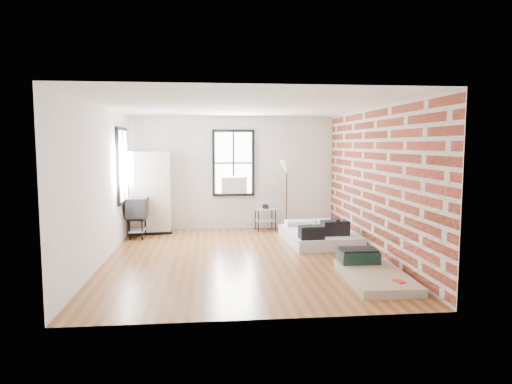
{
  "coord_description": "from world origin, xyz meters",
  "views": [
    {
      "loc": [
        -0.59,
        -8.28,
        2.11
      ],
      "look_at": [
        0.29,
        0.3,
        1.2
      ],
      "focal_mm": 32.0,
      "sensor_mm": 36.0,
      "label": 1
    }
  ],
  "objects": [
    {
      "name": "room_shell",
      "position": [
        0.23,
        0.36,
        1.74
      ],
      "size": [
        5.02,
        6.02,
        2.8
      ],
      "color": "silver",
      "rests_on": "ground"
    },
    {
      "name": "wardrobe",
      "position": [
        -2.0,
        2.65,
        0.97
      ],
      "size": [
        1.05,
        0.69,
        1.94
      ],
      "rotation": [
        0.0,
        0.0,
        0.13
      ],
      "color": "black",
      "rests_on": "ground"
    },
    {
      "name": "side_table",
      "position": [
        0.77,
        2.72,
        0.43
      ],
      "size": [
        0.53,
        0.45,
        0.64
      ],
      "rotation": [
        0.0,
        0.0,
        0.14
      ],
      "color": "black",
      "rests_on": "ground"
    },
    {
      "name": "mattress_bare",
      "position": [
        1.93,
        -1.48,
        0.11
      ],
      "size": [
        0.97,
        1.75,
        0.37
      ],
      "rotation": [
        0.0,
        0.0,
        -0.04
      ],
      "color": "tan",
      "rests_on": "ground"
    },
    {
      "name": "floor_lamp",
      "position": [
        1.28,
        2.65,
        1.48
      ],
      "size": [
        0.37,
        0.37,
        1.73
      ],
      "color": "black",
      "rests_on": "ground"
    },
    {
      "name": "mattress_main",
      "position": [
        1.75,
        1.17,
        0.17
      ],
      "size": [
        1.5,
        1.96,
        0.6
      ],
      "rotation": [
        0.0,
        0.0,
        0.06
      ],
      "color": "silver",
      "rests_on": "ground"
    },
    {
      "name": "tv_stand",
      "position": [
        -2.21,
        2.1,
        0.65
      ],
      "size": [
        0.46,
        0.64,
        0.91
      ],
      "rotation": [
        0.0,
        0.0,
        0.0
      ],
      "color": "black",
      "rests_on": "ground"
    },
    {
      "name": "ground",
      "position": [
        0.0,
        0.0,
        0.0
      ],
      "size": [
        6.0,
        6.0,
        0.0
      ],
      "primitive_type": "plane",
      "color": "brown",
      "rests_on": "ground"
    }
  ]
}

